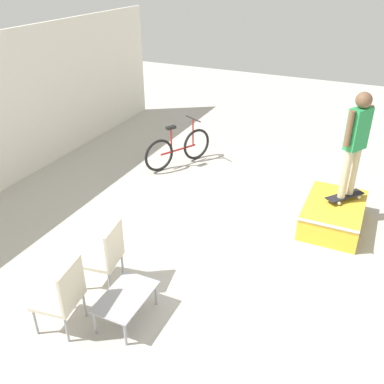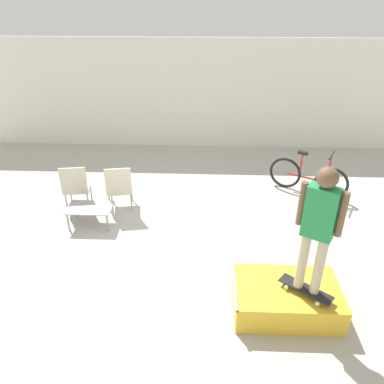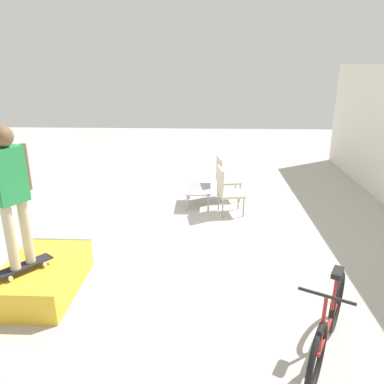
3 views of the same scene
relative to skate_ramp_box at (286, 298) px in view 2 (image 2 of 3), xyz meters
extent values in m
plane|color=#B7B2A8|center=(-1.76, 1.17, -0.21)|extent=(24.00, 24.00, 0.00)
cube|color=white|center=(-1.76, 6.33, 1.29)|extent=(12.00, 0.06, 3.00)
cube|color=gold|center=(0.00, 0.00, 0.00)|extent=(1.50, 0.97, 0.42)
cylinder|color=#B7B7BC|center=(-0.74, 0.00, 0.21)|extent=(0.05, 0.97, 0.05)
cube|color=black|center=(0.22, -0.12, 0.30)|extent=(0.71, 0.62, 0.02)
cylinder|color=white|center=(0.47, -0.18, 0.26)|extent=(0.06, 0.06, 0.05)
cylinder|color=white|center=(0.32, -0.36, 0.26)|extent=(0.06, 0.06, 0.05)
cylinder|color=white|center=(0.11, 0.11, 0.26)|extent=(0.06, 0.06, 0.05)
cylinder|color=white|center=(-0.04, -0.07, 0.26)|extent=(0.06, 0.06, 0.05)
cylinder|color=#C6B793|center=(0.12, -0.07, 0.75)|extent=(0.13, 0.13, 0.88)
cylinder|color=#C6B793|center=(0.31, -0.18, 0.75)|extent=(0.13, 0.13, 0.88)
cube|color=#28934C|center=(0.22, -0.12, 1.54)|extent=(0.43, 0.36, 0.70)
cylinder|color=brown|center=(0.01, 0.00, 1.59)|extent=(0.09, 0.09, 0.59)
cylinder|color=brown|center=(0.42, -0.24, 1.59)|extent=(0.09, 0.09, 0.59)
sphere|color=brown|center=(0.22, -0.12, 2.02)|extent=(0.26, 0.26, 0.26)
cube|color=#9E9EA3|center=(-3.44, 2.09, 0.17)|extent=(0.87, 0.55, 0.02)
cylinder|color=#9E9EA3|center=(-3.82, 1.87, -0.03)|extent=(0.04, 0.04, 0.37)
cylinder|color=#9E9EA3|center=(-3.05, 1.87, -0.03)|extent=(0.04, 0.04, 0.37)
cylinder|color=#9E9EA3|center=(-3.82, 2.31, -0.03)|extent=(0.04, 0.04, 0.37)
cylinder|color=#9E9EA3|center=(-3.05, 2.31, -0.03)|extent=(0.04, 0.04, 0.37)
cylinder|color=#99999E|center=(-3.70, 3.04, -0.01)|extent=(0.03, 0.03, 0.41)
cylinder|color=#99999E|center=(-4.14, 2.98, -0.01)|extent=(0.03, 0.03, 0.41)
cylinder|color=#99999E|center=(-3.64, 2.61, -0.01)|extent=(0.03, 0.03, 0.41)
cylinder|color=#99999E|center=(-4.08, 2.54, -0.01)|extent=(0.03, 0.03, 0.41)
cube|color=beige|center=(-3.89, 2.79, 0.22)|extent=(0.59, 0.59, 0.05)
cube|color=beige|center=(-3.86, 2.55, 0.52)|extent=(0.52, 0.12, 0.55)
cylinder|color=#99999E|center=(-2.80, 3.05, -0.01)|extent=(0.03, 0.03, 0.41)
cylinder|color=#99999E|center=(-3.24, 2.97, -0.01)|extent=(0.03, 0.03, 0.41)
cylinder|color=#99999E|center=(-2.73, 2.61, -0.01)|extent=(0.03, 0.03, 0.41)
cylinder|color=#99999E|center=(-3.16, 2.54, -0.01)|extent=(0.03, 0.03, 0.41)
cube|color=beige|center=(-2.98, 2.79, 0.22)|extent=(0.60, 0.60, 0.05)
cube|color=beige|center=(-2.94, 2.55, 0.52)|extent=(0.52, 0.13, 0.55)
torus|color=black|center=(1.56, 3.34, 0.16)|extent=(0.68, 0.40, 0.74)
torus|color=black|center=(0.64, 3.83, 0.16)|extent=(0.68, 0.40, 0.74)
cylinder|color=#AD2323|center=(1.10, 3.59, 0.16)|extent=(0.85, 0.47, 0.04)
cylinder|color=#AD2323|center=(0.94, 3.67, 0.43)|extent=(0.04, 0.04, 0.54)
cube|color=black|center=(0.94, 3.67, 0.73)|extent=(0.24, 0.19, 0.06)
cylinder|color=#AD2323|center=(1.47, 3.39, 0.48)|extent=(0.04, 0.04, 0.64)
cylinder|color=black|center=(1.47, 3.39, 0.80)|extent=(0.27, 0.48, 0.03)
camera|label=1|loc=(-6.84, -0.42, 3.99)|focal=40.00mm
camera|label=2|loc=(-1.19, -4.03, 3.96)|focal=35.00mm
camera|label=3|loc=(4.46, 2.28, 2.83)|focal=35.00mm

